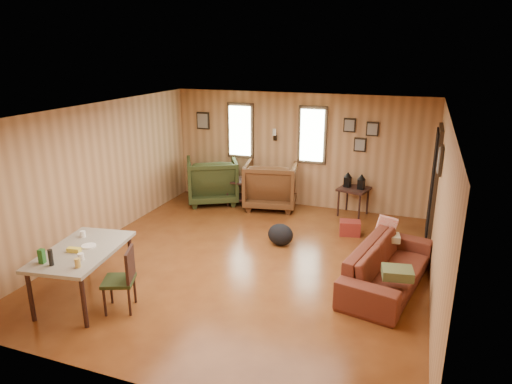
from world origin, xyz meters
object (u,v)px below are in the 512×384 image
recliner_green (212,178)px  side_table (354,187)px  dining_table (81,254)px  sofa (389,260)px  recliner_brown (271,182)px  end_table (241,188)px

recliner_green → side_table: 3.06m
recliner_green → dining_table: (0.15, -4.33, 0.12)m
side_table → dining_table: bearing=-122.5°
recliner_green → side_table: bearing=155.3°
sofa → recliner_green: bearing=68.9°
sofa → recliner_brown: bearing=56.3°
recliner_brown → recliner_green: bearing=-5.5°
recliner_brown → recliner_green: (-1.32, -0.13, -0.00)m
sofa → dining_table: dining_table is taller
sofa → end_table: 4.16m
recliner_green → dining_table: bearing=63.3°
recliner_green → side_table: (3.05, 0.21, 0.06)m
dining_table → recliner_green: bearing=83.4°
recliner_brown → recliner_green: size_ratio=1.00×
recliner_brown → side_table: (1.73, 0.09, 0.06)m
recliner_green → end_table: (0.69, 0.00, -0.15)m
recliner_green → dining_table: size_ratio=0.71×
recliner_brown → dining_table: bearing=64.3°
recliner_brown → end_table: size_ratio=1.55×
recliner_brown → end_table: (-0.63, -0.13, -0.15)m
sofa → side_table: 2.93m
sofa → recliner_green: size_ratio=1.91×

